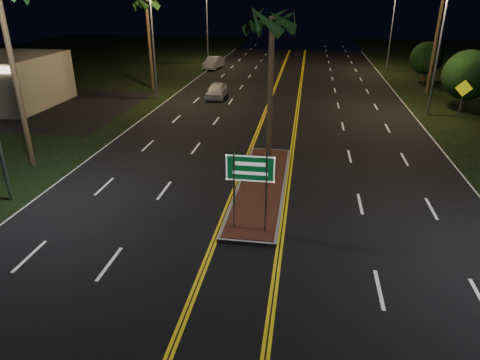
% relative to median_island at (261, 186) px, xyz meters
% --- Properties ---
extents(ground, '(120.00, 120.00, 0.00)m').
position_rel_median_island_xyz_m(ground, '(0.00, -7.00, -0.08)').
color(ground, black).
rests_on(ground, ground).
extents(median_island, '(2.25, 10.25, 0.17)m').
position_rel_median_island_xyz_m(median_island, '(0.00, 0.00, 0.00)').
color(median_island, gray).
rests_on(median_island, ground).
extents(highway_sign, '(1.80, 0.08, 3.20)m').
position_rel_median_island_xyz_m(highway_sign, '(0.00, -4.20, 2.32)').
color(highway_sign, gray).
rests_on(highway_sign, ground).
extents(streetlight_left_mid, '(1.91, 0.44, 9.00)m').
position_rel_median_island_xyz_m(streetlight_left_mid, '(-10.61, 17.00, 5.57)').
color(streetlight_left_mid, gray).
rests_on(streetlight_left_mid, ground).
extents(streetlight_left_far, '(1.91, 0.44, 9.00)m').
position_rel_median_island_xyz_m(streetlight_left_far, '(-10.61, 37.00, 5.57)').
color(streetlight_left_far, gray).
rests_on(streetlight_left_far, ground).
extents(streetlight_right_mid, '(1.91, 0.44, 9.00)m').
position_rel_median_island_xyz_m(streetlight_right_mid, '(10.61, 15.00, 5.57)').
color(streetlight_right_mid, gray).
rests_on(streetlight_right_mid, ground).
extents(streetlight_right_far, '(1.91, 0.44, 9.00)m').
position_rel_median_island_xyz_m(streetlight_right_far, '(10.61, 35.00, 5.57)').
color(streetlight_right_far, gray).
rests_on(streetlight_right_far, ground).
extents(palm_median, '(2.40, 2.40, 8.30)m').
position_rel_median_island_xyz_m(palm_median, '(0.00, 3.50, 7.19)').
color(palm_median, '#382819').
rests_on(palm_median, ground).
extents(palm_left_far, '(2.40, 2.40, 8.80)m').
position_rel_median_island_xyz_m(palm_left_far, '(-12.80, 21.00, 7.66)').
color(palm_left_far, '#382819').
rests_on(palm_left_far, ground).
extents(shrub_mid, '(3.78, 3.78, 4.62)m').
position_rel_median_island_xyz_m(shrub_mid, '(14.00, 17.00, 2.64)').
color(shrub_mid, '#382819').
rests_on(shrub_mid, ground).
extents(shrub_far, '(3.24, 3.24, 3.96)m').
position_rel_median_island_xyz_m(shrub_far, '(13.80, 29.00, 2.25)').
color(shrub_far, '#382819').
rests_on(shrub_far, ground).
extents(car_near, '(2.06, 4.58, 1.51)m').
position_rel_median_island_xyz_m(car_near, '(-5.96, 18.20, 0.67)').
color(car_near, silver).
rests_on(car_near, ground).
extents(car_far, '(2.72, 5.08, 1.61)m').
position_rel_median_island_xyz_m(car_far, '(-9.50, 33.45, 0.72)').
color(car_far, silver).
rests_on(car_far, ground).
extents(warning_sign, '(1.18, 0.17, 2.82)m').
position_rel_median_island_xyz_m(warning_sign, '(13.00, 14.34, 1.78)').
color(warning_sign, gray).
rests_on(warning_sign, ground).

